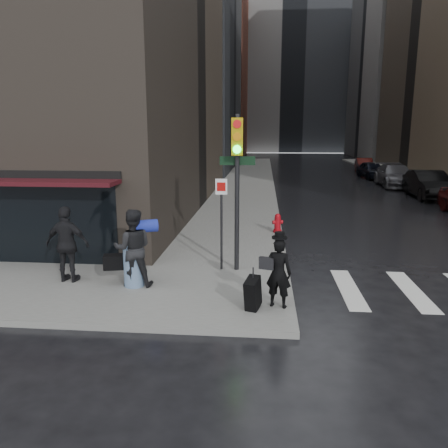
{
  "coord_description": "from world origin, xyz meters",
  "views": [
    {
      "loc": [
        1.23,
        -10.08,
        4.07
      ],
      "look_at": [
        0.06,
        2.72,
        1.3
      ],
      "focal_mm": 35.0,
      "sensor_mm": 36.0,
      "label": 1
    }
  ],
  "objects": [
    {
      "name": "parked_car_5",
      "position": [
        11.05,
        34.21,
        0.69
      ],
      "size": [
        1.87,
        4.33,
        1.38
      ],
      "primitive_type": "imported",
      "rotation": [
        0.0,
        0.0,
        -0.1
      ],
      "color": "#44110D",
      "rests_on": "ground"
    },
    {
      "name": "man_greycoat",
      "position": [
        -3.84,
        0.5,
        1.15
      ],
      "size": [
        1.21,
        0.57,
        2.01
      ],
      "rotation": [
        0.0,
        0.0,
        3.07
      ],
      "color": "black",
      "rests_on": "ground"
    },
    {
      "name": "parked_car_3",
      "position": [
        10.84,
        22.94,
        0.81
      ],
      "size": [
        2.5,
        5.68,
        1.62
      ],
      "primitive_type": "imported",
      "rotation": [
        0.0,
        0.0,
        -0.04
      ],
      "color": "#504F55",
      "rests_on": "ground"
    },
    {
      "name": "fire_hydrant",
      "position": [
        1.8,
        6.69,
        0.48
      ],
      "size": [
        0.43,
        0.33,
        0.75
      ],
      "rotation": [
        0.0,
        0.0,
        0.27
      ],
      "color": "#A40A13",
      "rests_on": "ground"
    },
    {
      "name": "parked_car_2",
      "position": [
        11.18,
        17.3,
        0.84
      ],
      "size": [
        1.94,
        5.14,
        1.67
      ],
      "primitive_type": "imported",
      "rotation": [
        0.0,
        0.0,
        -0.03
      ],
      "color": "black",
      "rests_on": "ground"
    },
    {
      "name": "bldg_distant",
      "position": [
        6.0,
        78.0,
        16.0
      ],
      "size": [
        40.0,
        12.0,
        32.0
      ],
      "primitive_type": "cube",
      "color": "gray",
      "rests_on": "ground"
    },
    {
      "name": "bldg_left_mid",
      "position": [
        -13.0,
        38.0,
        17.0
      ],
      "size": [
        22.0,
        24.0,
        34.0
      ],
      "primitive_type": "cube",
      "color": "gray",
      "rests_on": "ground"
    },
    {
      "name": "traffic_light",
      "position": [
        0.47,
        1.8,
        2.95
      ],
      "size": [
        1.09,
        0.49,
        4.35
      ],
      "rotation": [
        0.0,
        0.0,
        0.04
      ],
      "color": "black",
      "rests_on": "ground"
    },
    {
      "name": "sidewalk_right",
      "position": [
        13.5,
        27.0,
        0.07
      ],
      "size": [
        3.0,
        50.0,
        0.15
      ],
      "primitive_type": "cube",
      "color": "slate",
      "rests_on": "ground"
    },
    {
      "name": "sidewalk_left",
      "position": [
        0.0,
        27.0,
        0.07
      ],
      "size": [
        4.0,
        50.0,
        0.15
      ],
      "primitive_type": "cube",
      "color": "slate",
      "rests_on": "ground"
    },
    {
      "name": "bldg_left_far",
      "position": [
        -13.0,
        62.0,
        13.0
      ],
      "size": [
        22.0,
        20.0,
        26.0
      ],
      "primitive_type": "cube",
      "color": "brown",
      "rests_on": "ground"
    },
    {
      "name": "bldg_right_far",
      "position": [
        26.0,
        58.0,
        12.5
      ],
      "size": [
        22.0,
        20.0,
        25.0
      ],
      "primitive_type": "cube",
      "color": "gray",
      "rests_on": "ground"
    },
    {
      "name": "parked_car_4",
      "position": [
        10.47,
        28.58,
        0.72
      ],
      "size": [
        2.12,
        4.37,
        1.44
      ],
      "primitive_type": "imported",
      "rotation": [
        0.0,
        0.0,
        0.1
      ],
      "color": "black",
      "rests_on": "ground"
    },
    {
      "name": "man_jeans",
      "position": [
        -2.04,
        0.32,
        1.15
      ],
      "size": [
        1.46,
        0.96,
        2.0
      ],
      "rotation": [
        0.0,
        0.0,
        3.37
      ],
      "color": "black",
      "rests_on": "ground"
    },
    {
      "name": "man_overcoat",
      "position": [
        1.48,
        -0.76,
        0.89
      ],
      "size": [
        1.11,
        0.82,
        1.77
      ],
      "rotation": [
        0.0,
        0.0,
        2.86
      ],
      "color": "black",
      "rests_on": "ground"
    },
    {
      "name": "ground",
      "position": [
        0.0,
        0.0,
        0.0
      ],
      "size": [
        140.0,
        140.0,
        0.0
      ],
      "primitive_type": "plane",
      "color": "black",
      "rests_on": "ground"
    }
  ]
}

